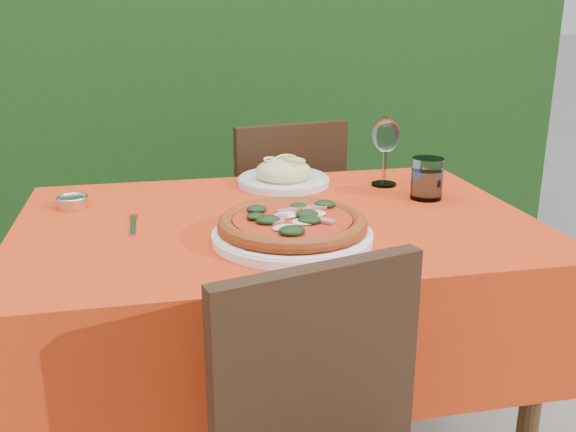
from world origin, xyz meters
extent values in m
cube|color=black|center=(0.00, 1.55, 0.80)|extent=(3.20, 0.55, 1.60)
cube|color=#472B16|center=(0.00, 0.00, 0.72)|extent=(1.20, 0.80, 0.04)
cylinder|color=#472B16|center=(0.54, -0.34, 0.35)|extent=(0.05, 0.05, 0.70)
cylinder|color=#472B16|center=(-0.54, 0.34, 0.35)|extent=(0.05, 0.05, 0.70)
cylinder|color=#472B16|center=(0.54, 0.34, 0.35)|extent=(0.05, 0.05, 0.70)
cube|color=red|center=(0.00, 0.00, 0.59)|extent=(1.26, 0.86, 0.32)
cube|color=black|center=(-0.04, -0.57, 0.64)|extent=(0.38, 0.13, 0.42)
cube|color=black|center=(0.13, 0.75, 0.43)|extent=(0.46, 0.46, 0.04)
cube|color=black|center=(0.17, 0.58, 0.66)|extent=(0.40, 0.11, 0.44)
cylinder|color=black|center=(0.27, 0.95, 0.20)|extent=(0.03, 0.03, 0.41)
cylinder|color=black|center=(-0.06, 0.89, 0.20)|extent=(0.03, 0.03, 0.41)
cylinder|color=black|center=(0.33, 0.62, 0.20)|extent=(0.03, 0.03, 0.41)
cylinder|color=black|center=(0.00, 0.55, 0.20)|extent=(0.03, 0.03, 0.41)
cylinder|color=white|center=(0.01, -0.17, 0.76)|extent=(0.36, 0.36, 0.02)
cylinder|color=#B14718|center=(0.01, -0.17, 0.78)|extent=(0.35, 0.35, 0.02)
cylinder|color=#A40D0A|center=(0.01, -0.17, 0.80)|extent=(0.28, 0.28, 0.01)
cylinder|color=silver|center=(0.08, 0.31, 0.76)|extent=(0.27, 0.27, 0.02)
ellipsoid|color=beige|center=(0.08, 0.31, 0.79)|extent=(0.17, 0.17, 0.07)
cylinder|color=silver|center=(0.44, 0.09, 0.80)|extent=(0.09, 0.09, 0.11)
cylinder|color=#A2C3DC|center=(0.44, 0.09, 0.79)|extent=(0.07, 0.07, 0.08)
cylinder|color=silver|center=(0.37, 0.24, 0.75)|extent=(0.07, 0.07, 0.01)
cylinder|color=silver|center=(0.37, 0.24, 0.81)|extent=(0.01, 0.01, 0.10)
ellipsoid|color=silver|center=(0.37, 0.24, 0.90)|extent=(0.08, 0.08, 0.10)
cube|color=silver|center=(-0.35, 0.00, 0.75)|extent=(0.02, 0.18, 0.00)
cylinder|color=silver|center=(-0.50, 0.20, 0.76)|extent=(0.07, 0.07, 0.03)
camera|label=1|loc=(-0.29, -1.49, 1.24)|focal=40.00mm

